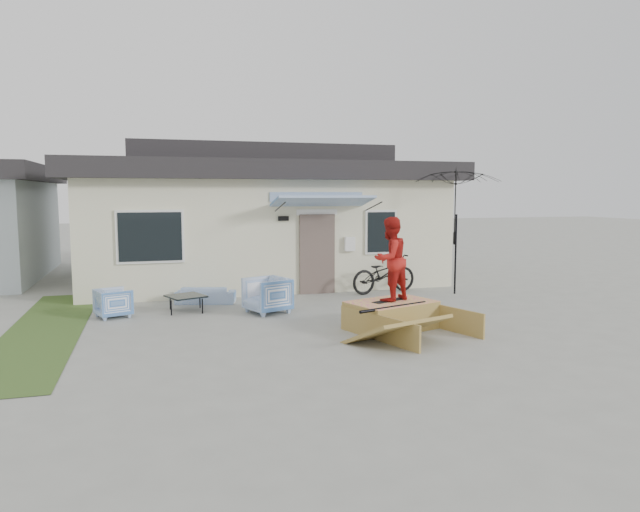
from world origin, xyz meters
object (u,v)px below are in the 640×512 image
object	(u,v)px
armchair_right	(267,293)
skateboard	(390,300)
bicycle	(384,270)
patio_umbrella	(456,228)
armchair_left	(113,301)
loveseat	(206,292)
skater	(390,257)
skate_ramp	(391,315)
coffee_table	(186,303)

from	to	relation	value
armchair_right	skateboard	xyz separation A→B (m)	(2.02, -2.12, 0.12)
bicycle	patio_umbrella	xyz separation A→B (m)	(1.75, -0.65, 1.12)
bicycle	skateboard	distance (m)	4.07
armchair_left	loveseat	bearing A→B (deg)	-82.78
loveseat	bicycle	bearing A→B (deg)	-163.50
bicycle	skater	world-z (taller)	skater
armchair_right	skate_ramp	bearing A→B (deg)	22.52
armchair_right	skateboard	bearing A→B (deg)	22.95
armchair_left	skate_ramp	world-z (taller)	armchair_left
armchair_left	skater	distance (m)	5.97
bicycle	skate_ramp	xyz separation A→B (m)	(-1.44, -3.85, -0.36)
armchair_right	bicycle	bearing A→B (deg)	95.02
coffee_table	armchair_left	bearing A→B (deg)	-174.08
loveseat	armchair_left	bearing A→B (deg)	42.94
skateboard	patio_umbrella	bearing A→B (deg)	19.09
loveseat	skateboard	bearing A→B (deg)	146.38
armchair_right	coffee_table	bearing A→B (deg)	-130.97
coffee_table	patio_umbrella	xyz separation A→B (m)	(6.96, 0.38, 1.56)
armchair_right	patio_umbrella	world-z (taller)	patio_umbrella
armchair_right	skateboard	size ratio (longest dim) A/B	1.07
armchair_right	patio_umbrella	size ratio (longest dim) A/B	0.33
skateboard	skate_ramp	bearing A→B (deg)	-96.66
loveseat	armchair_right	distance (m)	1.98
loveseat	skater	size ratio (longest dim) A/B	0.86
loveseat	coffee_table	world-z (taller)	loveseat
armchair_left	coffee_table	distance (m)	1.54
bicycle	skater	size ratio (longest dim) A/B	1.20
coffee_table	loveseat	bearing A→B (deg)	60.60
skateboard	skater	size ratio (longest dim) A/B	0.50
loveseat	skate_ramp	xyz separation A→B (m)	(3.25, -3.73, -0.01)
coffee_table	skate_ramp	world-z (taller)	skate_ramp
loveseat	armchair_left	xyz separation A→B (m)	(-2.04, -1.08, 0.07)
armchair_right	bicycle	world-z (taller)	bicycle
armchair_left	skater	size ratio (longest dim) A/B	0.42
bicycle	coffee_table	bearing A→B (deg)	88.87
armchair_right	skateboard	distance (m)	2.93
loveseat	armchair_right	bearing A→B (deg)	142.93
loveseat	skate_ramp	size ratio (longest dim) A/B	0.66
armchair_right	patio_umbrella	bearing A→B (deg)	80.39
loveseat	coffee_table	distance (m)	1.06
coffee_table	bicycle	size ratio (longest dim) A/B	0.38
coffee_table	bicycle	xyz separation A→B (m)	(5.21, 1.03, 0.44)
skate_ramp	skateboard	distance (m)	0.30
skateboard	loveseat	bearing A→B (deg)	105.96
armchair_right	bicycle	distance (m)	3.87
armchair_left	armchair_right	xyz separation A→B (m)	(3.25, -0.48, 0.10)
loveseat	armchair_right	size ratio (longest dim) A/B	1.61
skate_ramp	armchair_left	bearing A→B (deg)	134.69
skater	coffee_table	bearing A→B (deg)	-62.11
loveseat	coffee_table	size ratio (longest dim) A/B	1.89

